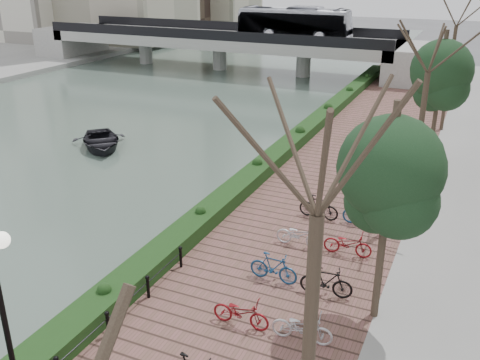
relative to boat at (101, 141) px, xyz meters
The scene contains 7 objects.
river_water 7.58m from the boat, 130.80° to the left, with size 30.00×130.00×0.02m, color #4C6055.
promenade 14.17m from the boat, ahead, with size 8.00×75.00×0.50m, color brown.
hedge 10.68m from the boat, ahead, with size 1.10×56.00×0.60m, color #183413.
bicycle_parking 19.18m from the boat, 35.78° to the right, with size 2.40×14.69×1.00m.
street_trees 19.49m from the boat, 20.05° to the right, with size 3.20×37.12×6.80m.
bridge 26.10m from the boat, 97.33° to the left, with size 36.00×10.77×6.50m.
boat is the anchor object (origin of this frame).
Camera 1 is at (9.82, -4.65, 10.18)m, focal length 40.00 mm.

